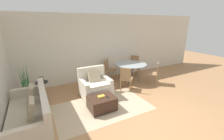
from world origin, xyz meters
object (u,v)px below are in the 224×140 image
picture_frame (41,80)px  dining_table (131,65)px  tv_remote_primary (107,97)px  dining_chair_far_left (109,68)px  side_table (42,87)px  dining_chair_far_right (134,64)px  armchair (95,86)px  book_stack (101,96)px  couch (31,116)px  dining_chair_near_right (155,72)px  ottoman (102,103)px  potted_plant (27,93)px  dining_chair_near_left (126,77)px

picture_frame → dining_table: size_ratio=0.14×
tv_remote_primary → dining_chair_far_left: dining_chair_far_left is taller
side_table → dining_chair_far_right: 4.13m
armchair → dining_table: armchair is taller
dining_chair_far_right → dining_chair_far_left: bearing=180.0°
dining_chair_far_right → book_stack: bearing=-142.1°
couch → picture_frame: bearing=76.8°
tv_remote_primary → picture_frame: (-1.56, 1.65, 0.25)m
picture_frame → dining_chair_near_right: dining_chair_near_right is taller
couch → ottoman: (1.77, -0.07, -0.09)m
potted_plant → dining_table: bearing=-1.5°
dining_chair_near_right → side_table: bearing=168.5°
picture_frame → book_stack: bearing=-47.4°
dining_chair_near_left → dining_chair_far_left: bearing=90.0°
dining_chair_far_right → picture_frame: bearing=-172.5°
couch → dining_chair_near_left: (3.08, 0.68, 0.21)m
ottoman → dining_table: dining_table is taller
armchair → side_table: bearing=155.1°
ottoman → dining_chair_far_left: 2.50m
couch → dining_chair_far_left: bearing=33.5°
tv_remote_primary → book_stack: bearing=142.0°
couch → potted_plant: potted_plant is taller
dining_table → book_stack: bearing=-144.9°
tv_remote_primary → dining_chair_far_right: size_ratio=0.18×
ottoman → potted_plant: bearing=140.8°
book_stack → tv_remote_primary: (0.13, -0.10, -0.01)m
armchair → dining_chair_near_left: armchair is taller
potted_plant → dining_table: 3.88m
dining_chair_near_left → dining_chair_far_right: 1.93m
potted_plant → dining_chair_near_left: 3.28m
side_table → dining_chair_far_right: bearing=7.5°
dining_table → dining_chair_near_right: size_ratio=1.43×
side_table → dining_chair_far_left: bearing=11.1°
couch → ottoman: bearing=-2.2°
couch → dining_table: (3.76, 1.36, 0.40)m
couch → armchair: 2.07m
tv_remote_primary → dining_chair_near_right: bearing=17.9°
dining_chair_near_right → book_stack: bearing=-165.0°
picture_frame → couch: bearing=-103.2°
potted_plant → tv_remote_primary: bearing=-38.6°
book_stack → picture_frame: size_ratio=1.10×
armchair → potted_plant: size_ratio=0.77×
ottoman → side_table: 2.13m
armchair → dining_chair_near_left: size_ratio=1.08×
potted_plant → dining_table: (3.86, -0.10, 0.41)m
couch → side_table: bearing=76.8°
couch → picture_frame: size_ratio=11.35×
side_table → potted_plant: bearing=-173.9°
potted_plant → dining_chair_near_right: size_ratio=1.41×
side_table → dining_chair_near_left: dining_chair_near_left is taller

